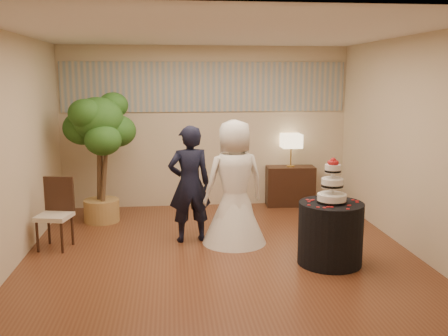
{
  "coord_description": "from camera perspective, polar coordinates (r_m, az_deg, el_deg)",
  "views": [
    {
      "loc": [
        -0.61,
        -6.21,
        2.26
      ],
      "look_at": [
        0.1,
        0.4,
        1.05
      ],
      "focal_mm": 40.0,
      "sensor_mm": 36.0,
      "label": 1
    }
  ],
  "objects": [
    {
      "name": "wedding_cake",
      "position": [
        6.11,
        12.29,
        -1.39
      ],
      "size": [
        0.36,
        0.36,
        0.55
      ],
      "primitive_type": null,
      "color": "white",
      "rests_on": "cake_table"
    },
    {
      "name": "bride",
      "position": [
        6.79,
        1.2,
        -1.62
      ],
      "size": [
        1.06,
        1.06,
        1.71
      ],
      "primitive_type": "imported",
      "rotation": [
        0.0,
        0.0,
        3.37
      ],
      "color": "white",
      "rests_on": "floor"
    },
    {
      "name": "wall_left",
      "position": [
        6.55,
        -22.85,
        1.96
      ],
      "size": [
        0.06,
        5.0,
        2.8
      ],
      "primitive_type": "cube",
      "color": "beige",
      "rests_on": "ground"
    },
    {
      "name": "table_lamp",
      "position": [
        8.86,
        7.67,
        2.01
      ],
      "size": [
        0.34,
        0.34,
        0.58
      ],
      "primitive_type": null,
      "color": "beige",
      "rests_on": "console"
    },
    {
      "name": "ficus_tree",
      "position": [
        8.01,
        -14.05,
        1.23
      ],
      "size": [
        1.39,
        1.39,
        2.08
      ],
      "primitive_type": null,
      "rotation": [
        0.0,
        0.0,
        -0.7
      ],
      "color": "#27561B",
      "rests_on": "floor"
    },
    {
      "name": "wall_front",
      "position": [
        3.86,
        3.13,
        -2.56
      ],
      "size": [
        5.0,
        0.06,
        2.8
      ],
      "primitive_type": "cube",
      "color": "beige",
      "rests_on": "ground"
    },
    {
      "name": "wall_back",
      "position": [
        8.78,
        -2.12,
        4.68
      ],
      "size": [
        5.0,
        0.06,
        2.8
      ],
      "primitive_type": "cube",
      "color": "beige",
      "rests_on": "ground"
    },
    {
      "name": "cake_table",
      "position": [
        6.28,
        12.05,
        -7.31
      ],
      "size": [
        0.99,
        0.99,
        0.77
      ],
      "primitive_type": "cylinder",
      "rotation": [
        0.0,
        0.0,
        -0.32
      ],
      "color": "black",
      "rests_on": "floor"
    },
    {
      "name": "ceiling",
      "position": [
        6.27,
        -0.54,
        15.26
      ],
      "size": [
        5.0,
        5.0,
        0.0
      ],
      "primitive_type": "cube",
      "color": "white",
      "rests_on": "wall_back"
    },
    {
      "name": "console",
      "position": [
        8.97,
        7.57,
        -2.05
      ],
      "size": [
        0.87,
        0.42,
        0.71
      ],
      "primitive_type": "cube",
      "rotation": [
        0.0,
        0.0,
        -0.05
      ],
      "color": "black",
      "rests_on": "floor"
    },
    {
      "name": "side_chair",
      "position": [
        7.01,
        -18.85,
        -5.03
      ],
      "size": [
        0.52,
        0.54,
        0.94
      ],
      "primitive_type": null,
      "rotation": [
        0.0,
        0.0,
        -0.22
      ],
      "color": "black",
      "rests_on": "floor"
    },
    {
      "name": "wall_right",
      "position": [
        7.0,
        20.32,
        2.61
      ],
      "size": [
        0.06,
        5.0,
        2.8
      ],
      "primitive_type": "cube",
      "color": "beige",
      "rests_on": "ground"
    },
    {
      "name": "groom",
      "position": [
        6.88,
        -3.96,
        -1.85
      ],
      "size": [
        0.65,
        0.48,
        1.63
      ],
      "primitive_type": "imported",
      "rotation": [
        0.0,
        0.0,
        3.31
      ],
      "color": "black",
      "rests_on": "floor"
    },
    {
      "name": "mural_border",
      "position": [
        8.72,
        -2.14,
        9.25
      ],
      "size": [
        4.9,
        0.02,
        0.85
      ],
      "primitive_type": "cube",
      "color": "#9B9D93",
      "rests_on": "wall_back"
    },
    {
      "name": "floor",
      "position": [
        6.64,
        -0.5,
        -9.59
      ],
      "size": [
        5.0,
        5.0,
        0.0
      ],
      "primitive_type": "cube",
      "color": "brown",
      "rests_on": "ground"
    }
  ]
}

